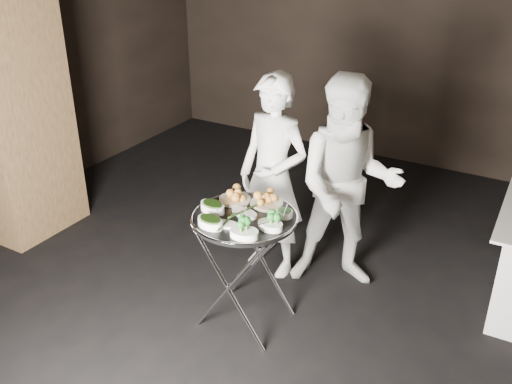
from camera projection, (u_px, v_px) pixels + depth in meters
The scene contains 16 objects.
floor at pixel (248, 335), 3.95m from camera, with size 6.00×7.00×0.05m, color black.
wall_back at pixel (418, 28), 6.01m from camera, with size 6.00×0.05×3.00m, color black.
tray_stand at pixel (245, 265), 3.86m from camera, with size 0.56×0.47×0.82m.
serving_tray at pixel (244, 218), 3.69m from camera, with size 0.70×0.70×0.04m.
potato_plate_a at pixel (235, 196), 3.87m from camera, with size 0.22×0.22×0.08m.
potato_plate_b at pixel (267, 200), 3.82m from camera, with size 0.22×0.22×0.08m.
greens_bowl at pixel (284, 212), 3.68m from camera, with size 0.11×0.11×0.06m.
asparagus_plate_a at pixel (244, 212), 3.70m from camera, with size 0.22×0.16×0.04m.
asparagus_plate_b at pixel (226, 223), 3.58m from camera, with size 0.18×0.12×0.03m.
spinach_bowl_a at pixel (213, 206), 3.74m from camera, with size 0.21×0.17×0.08m.
spinach_bowl_b at pixel (210, 221), 3.56m from camera, with size 0.21×0.16×0.08m.
broccoli_bowl_a at pixel (270, 224), 3.54m from camera, with size 0.17×0.12×0.07m.
broccoli_bowl_b at pixel (244, 232), 3.44m from camera, with size 0.20×0.16×0.08m.
serving_utensils at pixel (252, 206), 3.72m from camera, with size 0.57×0.42×0.01m.
waiter_left at pixel (273, 177), 4.31m from camera, with size 0.58×0.38×1.60m, color silver.
waiter_right at pixel (348, 185), 4.14m from camera, with size 0.80×0.62×1.65m, color silver.
Camera 1 is at (1.60, -2.65, 2.62)m, focal length 40.00 mm.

